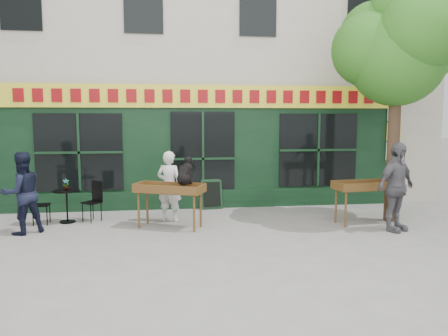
{
  "coord_description": "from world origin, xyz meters",
  "views": [
    {
      "loc": [
        -0.98,
        -9.29,
        2.43
      ],
      "look_at": [
        0.33,
        0.5,
        1.3
      ],
      "focal_mm": 35.0,
      "sensor_mm": 36.0,
      "label": 1
    }
  ],
  "objects_px": {
    "book_cart_right": "(367,188)",
    "bistro_table": "(67,200)",
    "woman": "(169,186)",
    "book_cart_center": "(170,191)",
    "man_left": "(22,193)",
    "man_right": "(396,187)",
    "dog": "(185,170)"
  },
  "relations": [
    {
      "from": "book_cart_right",
      "to": "bistro_table",
      "type": "bearing_deg",
      "value": 165.2
    },
    {
      "from": "woman",
      "to": "bistro_table",
      "type": "height_order",
      "value": "woman"
    },
    {
      "from": "woman",
      "to": "bistro_table",
      "type": "relative_size",
      "value": 2.19
    },
    {
      "from": "book_cart_right",
      "to": "bistro_table",
      "type": "height_order",
      "value": "book_cart_right"
    },
    {
      "from": "book_cart_center",
      "to": "man_left",
      "type": "xyz_separation_m",
      "value": [
        -3.07,
        -0.11,
        0.05
      ]
    },
    {
      "from": "woman",
      "to": "man_left",
      "type": "bearing_deg",
      "value": 36.88
    },
    {
      "from": "woman",
      "to": "man_right",
      "type": "height_order",
      "value": "man_right"
    },
    {
      "from": "book_cart_center",
      "to": "bistro_table",
      "type": "distance_m",
      "value": 2.52
    },
    {
      "from": "woman",
      "to": "book_cart_center",
      "type": "bearing_deg",
      "value": 113.05
    },
    {
      "from": "book_cart_right",
      "to": "woman",
      "type": "bearing_deg",
      "value": 162.84
    },
    {
      "from": "book_cart_center",
      "to": "book_cart_right",
      "type": "xyz_separation_m",
      "value": [
        4.52,
        -0.18,
        0.0
      ]
    },
    {
      "from": "man_right",
      "to": "woman",
      "type": "bearing_deg",
      "value": 135.09
    },
    {
      "from": "book_cart_center",
      "to": "man_left",
      "type": "height_order",
      "value": "man_left"
    },
    {
      "from": "book_cart_center",
      "to": "dog",
      "type": "relative_size",
      "value": 2.7
    },
    {
      "from": "book_cart_right",
      "to": "man_left",
      "type": "relative_size",
      "value": 0.9
    },
    {
      "from": "dog",
      "to": "man_right",
      "type": "height_order",
      "value": "man_right"
    },
    {
      "from": "man_left",
      "to": "book_cart_right",
      "type": "bearing_deg",
      "value": 142.01
    },
    {
      "from": "bistro_table",
      "to": "man_left",
      "type": "height_order",
      "value": "man_left"
    },
    {
      "from": "book_cart_center",
      "to": "woman",
      "type": "height_order",
      "value": "woman"
    },
    {
      "from": "woman",
      "to": "man_right",
      "type": "relative_size",
      "value": 0.87
    },
    {
      "from": "man_left",
      "to": "dog",
      "type": "bearing_deg",
      "value": 143.49
    },
    {
      "from": "book_cart_center",
      "to": "book_cart_right",
      "type": "bearing_deg",
      "value": 20.79
    },
    {
      "from": "bistro_table",
      "to": "book_cart_right",
      "type": "bearing_deg",
      "value": -8.03
    },
    {
      "from": "book_cart_center",
      "to": "bistro_table",
      "type": "relative_size",
      "value": 2.14
    },
    {
      "from": "man_right",
      "to": "book_cart_right",
      "type": "bearing_deg",
      "value": 85.03
    },
    {
      "from": "dog",
      "to": "man_right",
      "type": "distance_m",
      "value": 4.56
    },
    {
      "from": "book_cart_center",
      "to": "man_right",
      "type": "distance_m",
      "value": 4.91
    },
    {
      "from": "bistro_table",
      "to": "book_cart_center",
      "type": "bearing_deg",
      "value": -18.49
    },
    {
      "from": "dog",
      "to": "book_cart_right",
      "type": "distance_m",
      "value": 4.19
    },
    {
      "from": "book_cart_right",
      "to": "man_right",
      "type": "distance_m",
      "value": 0.82
    },
    {
      "from": "book_cart_center",
      "to": "book_cart_right",
      "type": "distance_m",
      "value": 4.52
    },
    {
      "from": "woman",
      "to": "dog",
      "type": "bearing_deg",
      "value": 139.61
    }
  ]
}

